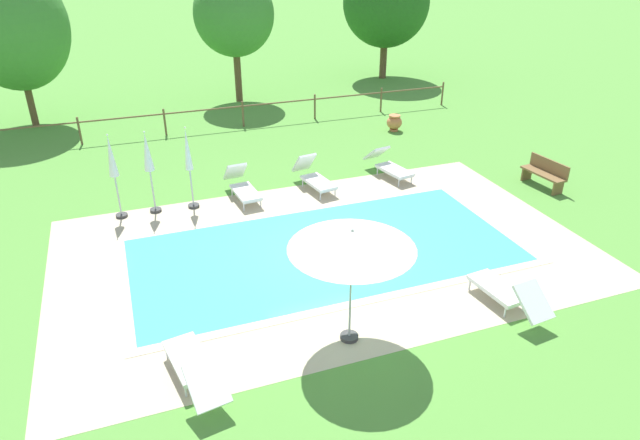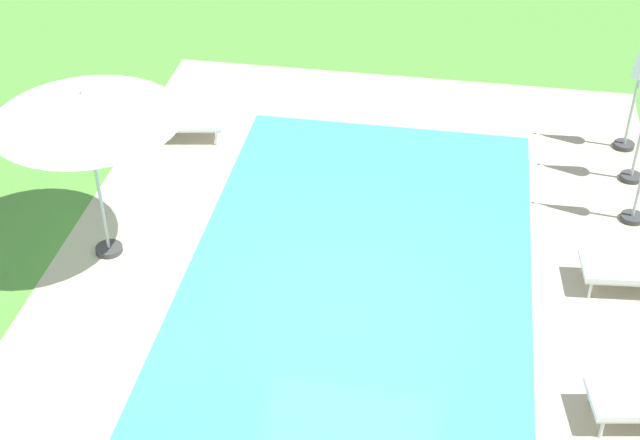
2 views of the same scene
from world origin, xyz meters
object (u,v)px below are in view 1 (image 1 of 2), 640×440
sun_lounger_north_mid (507,292)px  patio_umbrella_closed_row_mid_east (112,163)px  tree_west_mid (386,2)px  sun_lounger_north_far (314,177)px  sun_lounger_south_near_corner (243,186)px  patio_umbrella_closed_row_west (148,158)px  tree_east_mid (234,14)px  sun_lounger_north_end (194,366)px  patio_umbrella_open_foreground (352,240)px  wooden_bench_lawn_side (545,173)px  sun_lounger_north_near_steps (389,165)px  terracotta_urn_near_fence (394,122)px  patio_umbrella_closed_row_centre (188,158)px  tree_far_west (13,27)px

sun_lounger_north_mid → patio_umbrella_closed_row_mid_east: patio_umbrella_closed_row_mid_east is taller
tree_west_mid → sun_lounger_north_far: bearing=-123.9°
sun_lounger_south_near_corner → tree_west_mid: bearing=49.6°
patio_umbrella_closed_row_west → tree_east_mid: 11.95m
sun_lounger_north_mid → sun_lounger_north_end: size_ratio=0.97×
sun_lounger_north_far → tree_west_mid: (8.47, 12.62, 3.46)m
patio_umbrella_open_foreground → patio_umbrella_closed_row_mid_east: (-3.90, 7.05, -0.61)m
patio_umbrella_closed_row_mid_east → wooden_bench_lawn_side: patio_umbrella_closed_row_mid_east is taller
sun_lounger_north_far → sun_lounger_north_mid: bearing=-76.7°
patio_umbrella_closed_row_west → wooden_bench_lawn_side: bearing=-11.7°
patio_umbrella_open_foreground → wooden_bench_lawn_side: 9.89m
sun_lounger_north_near_steps → terracotta_urn_near_fence: bearing=60.9°
patio_umbrella_closed_row_centre → patio_umbrella_closed_row_mid_east: bearing=178.0°
sun_lounger_north_end → patio_umbrella_open_foreground: patio_umbrella_open_foreground is taller
terracotta_urn_near_fence → tree_far_west: (-13.47, 5.67, 3.54)m
tree_east_mid → sun_lounger_north_far: bearing=-90.6°
patio_umbrella_closed_row_west → terracotta_urn_near_fence: patio_umbrella_closed_row_west is taller
sun_lounger_north_far → patio_umbrella_closed_row_centre: patio_umbrella_closed_row_centre is taller
tree_west_mid → tree_east_mid: (-8.36, -1.90, 0.00)m
wooden_bench_lawn_side → tree_east_mid: (-6.62, 13.05, 3.39)m
wooden_bench_lawn_side → terracotta_urn_near_fence: wooden_bench_lawn_side is taller
tree_east_mid → patio_umbrella_closed_row_centre: bearing=-109.6°
sun_lounger_north_mid → tree_west_mid: bearing=71.1°
sun_lounger_north_near_steps → patio_umbrella_closed_row_centre: size_ratio=0.85×
sun_lounger_north_far → sun_lounger_north_end: (-4.81, -7.18, -0.03)m
sun_lounger_north_far → patio_umbrella_closed_row_centre: (-3.72, -0.03, 1.13)m
patio_umbrella_open_foreground → patio_umbrella_closed_row_mid_east: bearing=119.0°
sun_lounger_north_near_steps → tree_west_mid: tree_west_mid is taller
sun_lounger_south_near_corner → tree_east_mid: size_ratio=0.34×
tree_west_mid → terracotta_urn_near_fence: bearing=-113.1°
sun_lounger_south_near_corner → patio_umbrella_closed_row_centre: patio_umbrella_closed_row_centre is taller
tree_far_west → tree_east_mid: (8.69, 0.82, -0.03)m
patio_umbrella_closed_row_west → wooden_bench_lawn_side: (11.52, -2.38, -1.15)m
patio_umbrella_closed_row_west → terracotta_urn_near_fence: 10.61m
tree_far_west → tree_west_mid: (17.05, 2.73, -0.03)m
sun_lounger_south_near_corner → terracotta_urn_near_fence: size_ratio=3.04×
sun_lounger_north_far → sun_lounger_south_near_corner: size_ratio=0.99×
patio_umbrella_closed_row_centre → patio_umbrella_closed_row_mid_east: patio_umbrella_closed_row_mid_east is taller
patio_umbrella_open_foreground → wooden_bench_lawn_side: (8.54, 4.69, -1.74)m
patio_umbrella_closed_row_mid_east → tree_west_mid: (14.18, 12.59, 2.25)m
sun_lounger_north_far → tree_east_mid: 11.27m
patio_umbrella_closed_row_mid_east → tree_far_west: size_ratio=0.38×
patio_umbrella_closed_row_centre → patio_umbrella_closed_row_west: bearing=175.4°
sun_lounger_north_near_steps → tree_far_west: size_ratio=0.33×
tree_far_west → sun_lounger_south_near_corner: bearing=-57.2°
patio_umbrella_closed_row_west → patio_umbrella_closed_row_centre: (1.06, -0.09, -0.10)m
sun_lounger_north_mid → patio_umbrella_open_foreground: size_ratio=0.83×
tree_west_mid → tree_east_mid: tree_west_mid is taller
sun_lounger_north_mid → patio_umbrella_open_foreground: patio_umbrella_open_foreground is taller
sun_lounger_north_end → terracotta_urn_near_fence: bearing=49.6°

